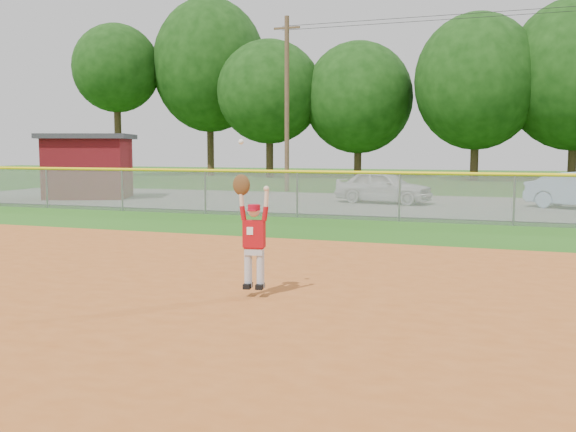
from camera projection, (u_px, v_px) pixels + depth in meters
The scene contains 9 objects.
ground at pixel (293, 287), 10.45m from camera, with size 120.00×120.00×0.00m, color #205313.
clay_infield at pixel (210, 336), 7.64m from camera, with size 24.00×16.00×0.04m, color #A5501D.
parking_strip at pixel (425, 205), 25.43m from camera, with size 44.00×10.00×0.03m, color slate.
car_white_a at pixel (384, 187), 26.07m from camera, with size 1.58×3.92×1.33m, color silver.
utility_shed at pixel (88, 166), 28.67m from camera, with size 4.68×4.20×2.89m.
outfield_fence at pixel (400, 193), 19.72m from camera, with size 40.06×0.10×1.55m.
power_lines at pixel (466, 97), 30.23m from camera, with size 19.40×0.24×9.00m.
tree_line at pixel (484, 73), 44.84m from camera, with size 62.37×13.00×14.43m.
ballplayer at pixel (252, 232), 9.53m from camera, with size 0.57×0.26×2.22m.
Camera 1 is at (3.38, -9.70, 2.25)m, focal length 40.00 mm.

